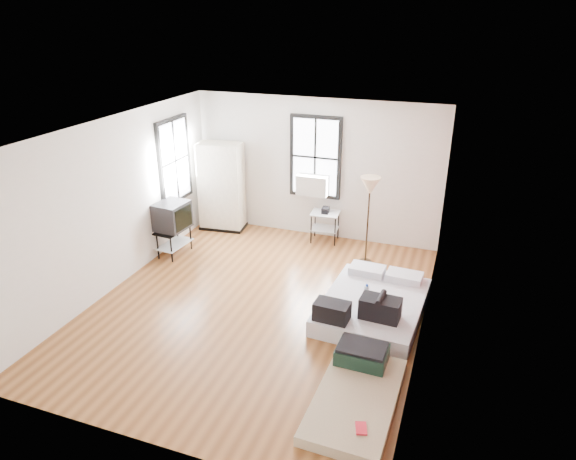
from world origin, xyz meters
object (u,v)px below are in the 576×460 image
at_px(mattress_main, 372,304).
at_px(tv_stand, 172,218).
at_px(floor_lamp, 370,190).
at_px(wardrobe, 222,187).
at_px(mattress_bare, 357,388).
at_px(side_table, 325,218).

distance_m(mattress_main, tv_stand, 4.08).
height_order(mattress_main, floor_lamp, floor_lamp).
height_order(wardrobe, floor_lamp, wardrobe).
relative_size(wardrobe, tv_stand, 1.76).
xyz_separation_m(mattress_main, tv_stand, (-3.96, 0.82, 0.58)).
distance_m(floor_lamp, tv_stand, 3.66).
distance_m(mattress_main, mattress_bare, 1.86).
xyz_separation_m(mattress_main, wardrobe, (-3.67, 2.30, 0.74)).
bearing_deg(floor_lamp, side_table, 145.63).
distance_m(mattress_bare, tv_stand, 4.97).
xyz_separation_m(wardrobe, side_table, (2.23, 0.07, -0.43)).
height_order(floor_lamp, tv_stand, floor_lamp).
bearing_deg(tv_stand, floor_lamp, 19.08).
bearing_deg(mattress_main, side_table, 124.54).
height_order(side_table, tv_stand, tv_stand).
bearing_deg(mattress_bare, side_table, 112.48).
height_order(wardrobe, tv_stand, wardrobe).
bearing_deg(wardrobe, floor_lamp, -16.77).
xyz_separation_m(mattress_main, side_table, (-1.44, 2.37, 0.32)).
bearing_deg(tv_stand, mattress_bare, -27.89).
height_order(mattress_main, wardrobe, wardrobe).
distance_m(mattress_bare, floor_lamp, 3.84).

